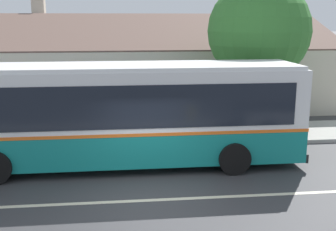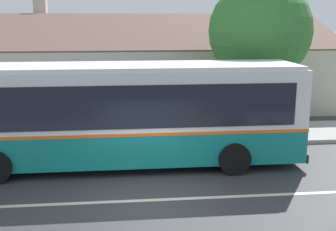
{
  "view_description": "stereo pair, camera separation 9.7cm",
  "coord_description": "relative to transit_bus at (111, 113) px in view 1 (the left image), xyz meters",
  "views": [
    {
      "loc": [
        -0.72,
        -10.35,
        4.69
      ],
      "look_at": [
        0.72,
        2.54,
        1.71
      ],
      "focal_mm": 45.0,
      "sensor_mm": 36.0,
      "label": 1
    },
    {
      "loc": [
        -0.62,
        -10.36,
        4.69
      ],
      "look_at": [
        0.72,
        2.54,
        1.71
      ],
      "focal_mm": 45.0,
      "sensor_mm": 36.0,
      "label": 2
    }
  ],
  "objects": [
    {
      "name": "community_building",
      "position": [
        1.21,
        11.43,
        -0.03
      ],
      "size": [
        20.64,
        10.71,
        6.03
      ],
      "color": "beige",
      "rests_on": "ground"
    },
    {
      "name": "sidewalk_far",
      "position": [
        1.07,
        3.1,
        -1.7
      ],
      "size": [
        60.0,
        3.0,
        0.15
      ],
      "primitive_type": "cube",
      "color": "#ADAAA3",
      "rests_on": "ground"
    },
    {
      "name": "bus_stop_sign",
      "position": [
        6.73,
        2.09,
        -0.13
      ],
      "size": [
        0.36,
        0.07,
        2.4
      ],
      "color": "gray",
      "rests_on": "sidewalk_far"
    },
    {
      "name": "ground_plane",
      "position": [
        1.07,
        -2.9,
        -1.77
      ],
      "size": [
        300.0,
        300.0,
        0.0
      ],
      "primitive_type": "plane",
      "color": "#38383A"
    },
    {
      "name": "transit_bus",
      "position": [
        0.0,
        0.0,
        0.0
      ],
      "size": [
        12.25,
        2.79,
        3.3
      ],
      "color": "#147F7A",
      "rests_on": "ground"
    },
    {
      "name": "street_tree_primary",
      "position": [
        6.12,
        3.87,
        2.29
      ],
      "size": [
        4.24,
        4.24,
        6.33
      ],
      "color": "#4C3828",
      "rests_on": "ground"
    },
    {
      "name": "lane_divider_stripe",
      "position": [
        1.07,
        -2.9,
        -1.77
      ],
      "size": [
        60.0,
        0.16,
        0.01
      ],
      "primitive_type": "cube",
      "color": "beige",
      "rests_on": "ground"
    }
  ]
}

